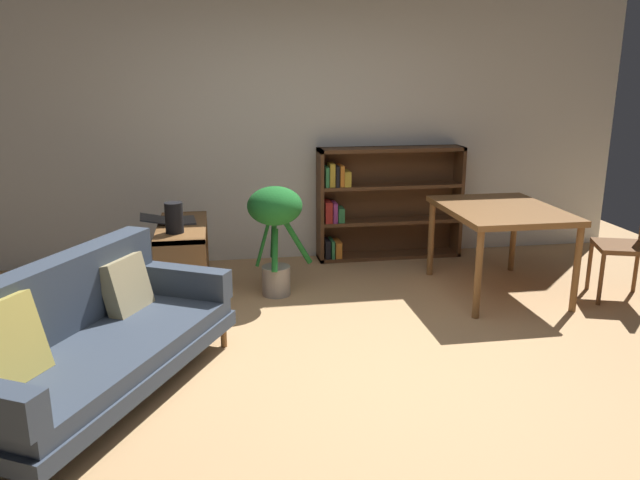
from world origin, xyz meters
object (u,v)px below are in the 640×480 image
object	(u,v)px
potted_floor_plant	(275,220)
desk_speaker	(174,218)
fabric_couch	(83,337)
media_console	(184,261)
dining_table	(501,216)
dining_chair_near	(633,242)
bookshelf	(382,203)
open_laptop	(171,220)

from	to	relation	value
potted_floor_plant	desk_speaker	bearing A→B (deg)	-170.73
fabric_couch	media_console	size ratio (longest dim) A/B	2.03
dining_table	dining_chair_near	distance (m)	1.10
media_console	bookshelf	world-z (taller)	bookshelf
open_laptop	dining_chair_near	distance (m)	3.92
potted_floor_plant	fabric_couch	bearing A→B (deg)	-129.48
potted_floor_plant	dining_chair_near	size ratio (longest dim) A/B	1.07
open_laptop	media_console	bearing A→B (deg)	-50.85
media_console	dining_table	distance (m)	2.75
dining_table	potted_floor_plant	bearing A→B (deg)	172.79
fabric_couch	open_laptop	size ratio (longest dim) A/B	4.24
media_console	open_laptop	bearing A→B (deg)	129.15
dining_table	open_laptop	bearing A→B (deg)	170.24
fabric_couch	open_laptop	bearing A→B (deg)	77.12
bookshelf	dining_chair_near	bearing A→B (deg)	-42.22
desk_speaker	bookshelf	world-z (taller)	bookshelf
media_console	open_laptop	world-z (taller)	open_laptop
media_console	desk_speaker	distance (m)	0.51
media_console	bookshelf	size ratio (longest dim) A/B	0.68
media_console	open_laptop	xyz separation A→B (m)	(-0.09, 0.11, 0.34)
open_laptop	dining_table	bearing A→B (deg)	-9.76
media_console	potted_floor_plant	xyz separation A→B (m)	(0.79, -0.12, 0.35)
dining_table	desk_speaker	bearing A→B (deg)	177.75
potted_floor_plant	bookshelf	world-z (taller)	bookshelf
open_laptop	bookshelf	distance (m)	2.21
desk_speaker	potted_floor_plant	distance (m)	0.84
potted_floor_plant	dining_table	distance (m)	1.93
dining_chair_near	fabric_couch	bearing A→B (deg)	-167.07
media_console	dining_chair_near	distance (m)	3.81
potted_floor_plant	bookshelf	bearing A→B (deg)	39.66
open_laptop	desk_speaker	size ratio (longest dim) A/B	1.97
dining_chair_near	open_laptop	bearing A→B (deg)	167.71
open_laptop	desk_speaker	distance (m)	0.39
open_laptop	bookshelf	bearing A→B (deg)	19.96
open_laptop	dining_table	world-z (taller)	dining_table
bookshelf	media_console	bearing A→B (deg)	-156.37
fabric_couch	potted_floor_plant	world-z (taller)	potted_floor_plant
potted_floor_plant	dining_table	world-z (taller)	potted_floor_plant
desk_speaker	dining_chair_near	distance (m)	3.81
open_laptop	desk_speaker	world-z (taller)	desk_speaker
media_console	open_laptop	distance (m)	0.37
potted_floor_plant	dining_chair_near	xyz separation A→B (m)	(2.95, -0.59, -0.16)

